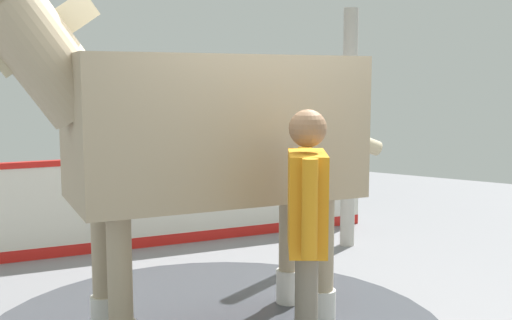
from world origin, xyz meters
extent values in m
cube|color=silver|center=(2.33, -1.16, 0.48)|extent=(3.11, 5.02, 0.96)
cube|color=red|center=(2.33, -1.16, 0.99)|extent=(3.13, 5.04, 0.06)
cube|color=red|center=(2.33, -1.16, 0.06)|extent=(3.12, 5.03, 0.12)
cylinder|color=#B7B2A8|center=(0.43, -2.59, 1.30)|extent=(0.16, 0.16, 2.61)
cube|color=tan|center=(0.20, 0.15, 1.51)|extent=(1.90, 2.23, 1.00)
cylinder|color=tan|center=(0.36, 0.94, 0.50)|extent=(0.16, 0.16, 1.01)
cylinder|color=tan|center=(0.83, 0.65, 0.50)|extent=(0.16, 0.16, 1.01)
cylinder|color=silver|center=(0.83, 0.65, 0.14)|extent=(0.20, 0.20, 0.28)
cylinder|color=tan|center=(-0.43, -0.35, 0.50)|extent=(0.16, 0.16, 1.01)
cylinder|color=silver|center=(-0.43, -0.35, 0.14)|extent=(0.20, 0.20, 0.28)
cylinder|color=tan|center=(0.04, -0.64, 0.50)|extent=(0.16, 0.16, 1.01)
cylinder|color=silver|center=(0.04, -0.64, 0.14)|extent=(0.20, 0.20, 0.28)
cylinder|color=tan|center=(0.79, 1.11, 1.98)|extent=(0.82, 0.94, 0.91)
cube|color=#C6B793|center=(0.79, 1.11, 2.13)|extent=(0.41, 0.62, 0.56)
cylinder|color=#C6B793|center=(-0.38, -0.78, 1.41)|extent=(0.47, 0.66, 0.35)
cylinder|color=slate|center=(-0.69, 0.39, 0.58)|extent=(0.13, 0.13, 0.50)
cylinder|color=slate|center=(-0.81, 0.57, 0.58)|extent=(0.13, 0.13, 0.50)
cube|color=orange|center=(-0.75, 0.48, 1.13)|extent=(0.44, 0.53, 0.59)
cylinder|color=orange|center=(-0.60, 0.23, 1.14)|extent=(0.09, 0.09, 0.56)
cylinder|color=orange|center=(-0.91, 0.73, 1.14)|extent=(0.09, 0.09, 0.56)
sphere|color=#936B4C|center=(-0.75, 0.48, 1.56)|extent=(0.23, 0.23, 0.23)
camera|label=1|loc=(-2.55, 3.72, 1.85)|focal=44.24mm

